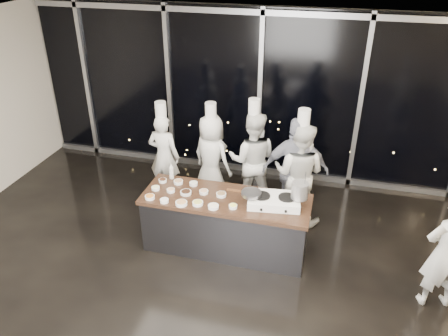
{
  "coord_description": "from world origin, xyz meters",
  "views": [
    {
      "loc": [
        1.35,
        -4.29,
        4.32
      ],
      "look_at": [
        -0.11,
        1.2,
        1.22
      ],
      "focal_mm": 35.0,
      "sensor_mm": 36.0,
      "label": 1
    }
  ],
  "objects_px": {
    "chef_center": "(252,159)",
    "chef_side": "(447,252)",
    "frying_pan": "(251,193)",
    "guest": "(295,171)",
    "demo_counter": "(226,223)",
    "stove": "(274,200)",
    "chef_far_left": "(164,155)",
    "chef_right": "(299,173)",
    "chef_left": "(211,157)",
    "stock_pot": "(300,190)"
  },
  "relations": [
    {
      "from": "demo_counter",
      "to": "stove",
      "type": "height_order",
      "value": "stove"
    },
    {
      "from": "stove",
      "to": "guest",
      "type": "height_order",
      "value": "guest"
    },
    {
      "from": "stove",
      "to": "chef_side",
      "type": "xyz_separation_m",
      "value": [
        2.22,
        -0.41,
        -0.13
      ]
    },
    {
      "from": "demo_counter",
      "to": "chef_left",
      "type": "xyz_separation_m",
      "value": [
        -0.62,
        1.37,
        0.35
      ]
    },
    {
      "from": "stock_pot",
      "to": "chef_center",
      "type": "relative_size",
      "value": 0.12
    },
    {
      "from": "chef_far_left",
      "to": "chef_left",
      "type": "height_order",
      "value": "chef_left"
    },
    {
      "from": "frying_pan",
      "to": "stock_pot",
      "type": "distance_m",
      "value": 0.68
    },
    {
      "from": "chef_left",
      "to": "chef_right",
      "type": "xyz_separation_m",
      "value": [
        1.56,
        -0.32,
        0.07
      ]
    },
    {
      "from": "frying_pan",
      "to": "stock_pot",
      "type": "xyz_separation_m",
      "value": [
        0.67,
        0.1,
        0.09
      ]
    },
    {
      "from": "stock_pot",
      "to": "guest",
      "type": "relative_size",
      "value": 0.13
    },
    {
      "from": "demo_counter",
      "to": "chef_left",
      "type": "bearing_deg",
      "value": 114.4
    },
    {
      "from": "chef_left",
      "to": "stock_pot",
      "type": "bearing_deg",
      "value": 166.15
    },
    {
      "from": "stock_pot",
      "to": "chef_side",
      "type": "xyz_separation_m",
      "value": [
        1.88,
        -0.46,
        -0.33
      ]
    },
    {
      "from": "frying_pan",
      "to": "guest",
      "type": "bearing_deg",
      "value": 57.78
    },
    {
      "from": "stove",
      "to": "stock_pot",
      "type": "xyz_separation_m",
      "value": [
        0.34,
        0.05,
        0.19
      ]
    },
    {
      "from": "guest",
      "to": "chef_left",
      "type": "bearing_deg",
      "value": -18.09
    },
    {
      "from": "demo_counter",
      "to": "guest",
      "type": "height_order",
      "value": "guest"
    },
    {
      "from": "demo_counter",
      "to": "chef_far_left",
      "type": "height_order",
      "value": "chef_far_left"
    },
    {
      "from": "chef_center",
      "to": "chef_side",
      "type": "bearing_deg",
      "value": 141.63
    },
    {
      "from": "chef_right",
      "to": "chef_center",
      "type": "bearing_deg",
      "value": -8.58
    },
    {
      "from": "stove",
      "to": "chef_left",
      "type": "distance_m",
      "value": 1.9
    },
    {
      "from": "demo_counter",
      "to": "chef_far_left",
      "type": "xyz_separation_m",
      "value": [
        -1.45,
        1.21,
        0.36
      ]
    },
    {
      "from": "stove",
      "to": "chef_right",
      "type": "height_order",
      "value": "chef_right"
    },
    {
      "from": "stock_pot",
      "to": "chef_right",
      "type": "xyz_separation_m",
      "value": [
        -0.1,
        0.99,
        -0.28
      ]
    },
    {
      "from": "stove",
      "to": "chef_far_left",
      "type": "bearing_deg",
      "value": 143.33
    },
    {
      "from": "chef_far_left",
      "to": "chef_right",
      "type": "height_order",
      "value": "chef_right"
    },
    {
      "from": "chef_far_left",
      "to": "guest",
      "type": "bearing_deg",
      "value": -179.63
    },
    {
      "from": "stove",
      "to": "chef_center",
      "type": "bearing_deg",
      "value": 106.08
    },
    {
      "from": "demo_counter",
      "to": "chef_right",
      "type": "bearing_deg",
      "value": 48.17
    },
    {
      "from": "chef_far_left",
      "to": "frying_pan",
      "type": "bearing_deg",
      "value": 149.35
    },
    {
      "from": "demo_counter",
      "to": "guest",
      "type": "bearing_deg",
      "value": 50.46
    },
    {
      "from": "stock_pot",
      "to": "guest",
      "type": "distance_m",
      "value": 1.05
    },
    {
      "from": "chef_left",
      "to": "chef_right",
      "type": "relative_size",
      "value": 0.92
    },
    {
      "from": "chef_right",
      "to": "frying_pan",
      "type": "bearing_deg",
      "value": 73.17
    },
    {
      "from": "chef_right",
      "to": "stove",
      "type": "bearing_deg",
      "value": 87.66
    },
    {
      "from": "demo_counter",
      "to": "chef_center",
      "type": "bearing_deg",
      "value": 84.88
    },
    {
      "from": "chef_center",
      "to": "chef_side",
      "type": "height_order",
      "value": "chef_center"
    },
    {
      "from": "demo_counter",
      "to": "stock_pot",
      "type": "xyz_separation_m",
      "value": [
        1.04,
        0.06,
        0.7
      ]
    },
    {
      "from": "frying_pan",
      "to": "chef_right",
      "type": "xyz_separation_m",
      "value": [
        0.57,
        1.09,
        -0.18
      ]
    },
    {
      "from": "chef_left",
      "to": "guest",
      "type": "relative_size",
      "value": 1.0
    },
    {
      "from": "frying_pan",
      "to": "guest",
      "type": "relative_size",
      "value": 0.29
    },
    {
      "from": "chef_far_left",
      "to": "chef_center",
      "type": "bearing_deg",
      "value": -171.49
    },
    {
      "from": "frying_pan",
      "to": "stove",
      "type": "bearing_deg",
      "value": 1.53
    },
    {
      "from": "stock_pot",
      "to": "guest",
      "type": "bearing_deg",
      "value": 99.02
    },
    {
      "from": "chef_far_left",
      "to": "chef_center",
      "type": "relative_size",
      "value": 0.92
    },
    {
      "from": "chef_center",
      "to": "chef_side",
      "type": "relative_size",
      "value": 1.06
    },
    {
      "from": "stove",
      "to": "frying_pan",
      "type": "distance_m",
      "value": 0.35
    },
    {
      "from": "stove",
      "to": "chef_right",
      "type": "distance_m",
      "value": 1.07
    },
    {
      "from": "demo_counter",
      "to": "frying_pan",
      "type": "height_order",
      "value": "frying_pan"
    },
    {
      "from": "chef_side",
      "to": "chef_left",
      "type": "bearing_deg",
      "value": -41.85
    }
  ]
}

